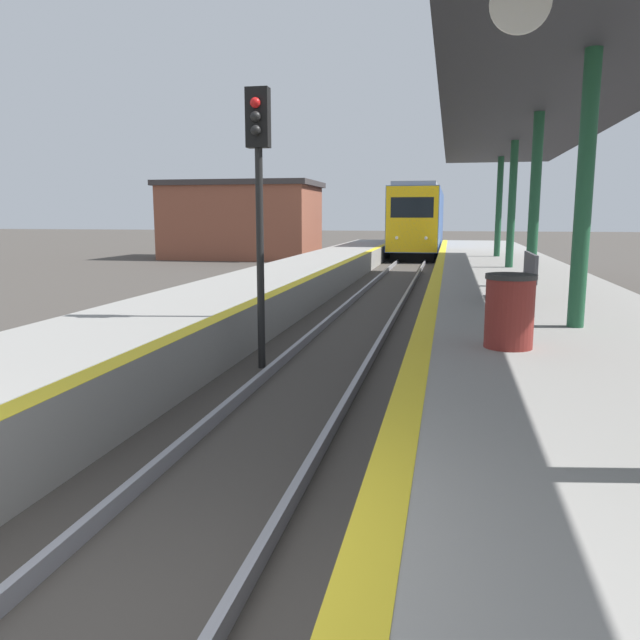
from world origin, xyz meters
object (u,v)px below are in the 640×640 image
at_px(signal_near, 259,176).
at_px(bench, 523,276).
at_px(train, 420,220).
at_px(trash_bin, 510,311).

distance_m(signal_near, bench, 5.50).
bearing_deg(train, bench, -83.41).
xyz_separation_m(trash_bin, bench, (0.64, 4.51, 0.03)).
bearing_deg(bench, trash_bin, -98.12).
xyz_separation_m(train, signal_near, (-1.00, -32.03, 0.93)).
bearing_deg(signal_near, bench, 33.10).
bearing_deg(bench, train, 96.59).
bearing_deg(bench, signal_near, -146.90).
distance_m(signal_near, trash_bin, 4.45).
distance_m(train, signal_near, 32.06).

